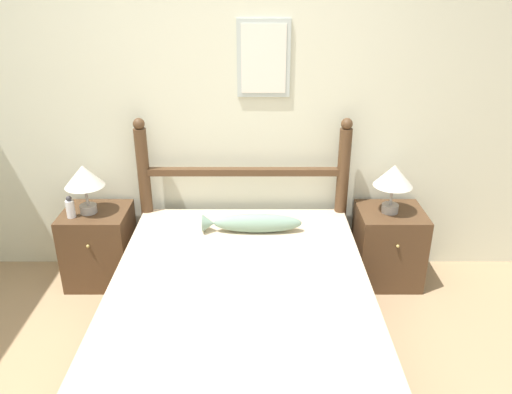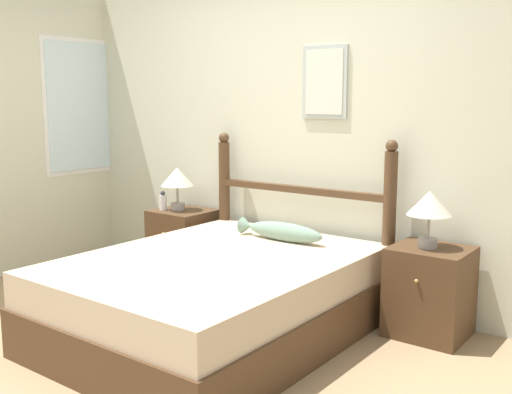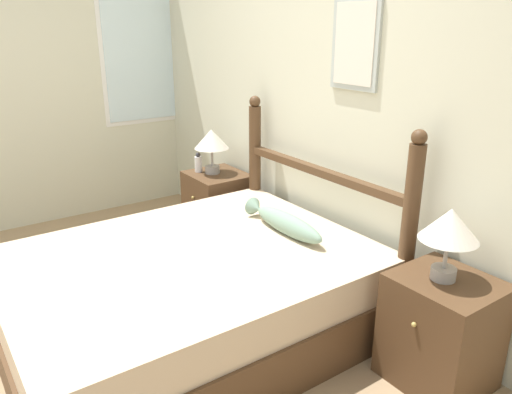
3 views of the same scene
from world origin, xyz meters
name	(u,v)px [view 1 (image 1 of 3)]	position (x,y,z in m)	size (l,w,h in m)	color
wall_back	(213,107)	(0.00, 1.73, 1.28)	(6.40, 0.08, 2.55)	beige
bed	(240,319)	(0.22, 0.62, 0.26)	(1.55, 2.01, 0.52)	#4C331E
headboard	(243,194)	(0.22, 1.59, 0.65)	(1.55, 0.09, 1.23)	#4C331E
nightstand_left	(99,246)	(-0.87, 1.45, 0.29)	(0.47, 0.46, 0.57)	#4C331E
nightstand_right	(388,246)	(1.30, 1.45, 0.29)	(0.47, 0.46, 0.57)	#4C331E
table_lamp_left	(84,178)	(-0.90, 1.43, 0.84)	(0.28, 0.28, 0.36)	gray
table_lamp_right	(393,178)	(1.27, 1.44, 0.84)	(0.28, 0.28, 0.36)	gray
bottle	(70,208)	(-1.00, 1.36, 0.65)	(0.06, 0.06, 0.16)	white
fish_pillow	(252,223)	(0.28, 1.25, 0.58)	(0.68, 0.12, 0.13)	gray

